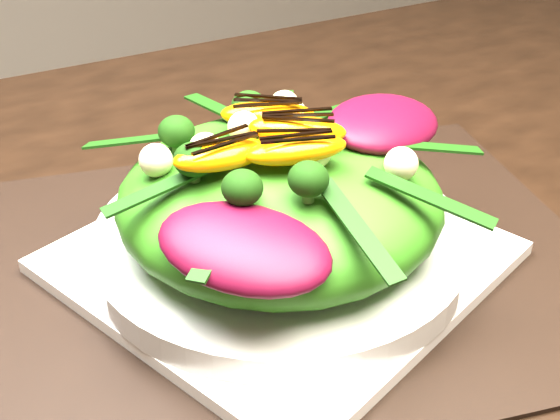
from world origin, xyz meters
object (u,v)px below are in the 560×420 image
salad_bowl (280,240)px  lettuce_mound (280,198)px  orange_segment (268,126)px  dining_table (407,260)px  plate_base (280,257)px  placemat (280,265)px

salad_bowl → lettuce_mound: lettuce_mound is taller
orange_segment → dining_table: bearing=-18.3°
dining_table → plate_base: bearing=172.0°
plate_base → salad_bowl: 0.01m
dining_table → lettuce_mound: size_ratio=7.48×
lettuce_mound → orange_segment: orange_segment is taller
dining_table → salad_bowl: bearing=172.0°
dining_table → placemat: (-0.10, 0.01, 0.02)m
placemat → dining_table: bearing=-8.0°
placemat → orange_segment: 0.10m
orange_segment → salad_bowl: bearing=-93.3°
salad_bowl → lettuce_mound: (0.00, 0.00, 0.03)m
dining_table → orange_segment: bearing=161.7°
placemat → salad_bowl: (0.00, 0.00, 0.02)m
salad_bowl → dining_table: bearing=-8.0°
dining_table → plate_base: size_ratio=6.39×
dining_table → orange_segment: 0.16m
placemat → orange_segment: bearing=86.7°
dining_table → plate_base: (-0.10, 0.01, 0.03)m
dining_table → salad_bowl: size_ratio=6.34×
dining_table → lettuce_mound: 0.13m
plate_base → orange_segment: bearing=86.7°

